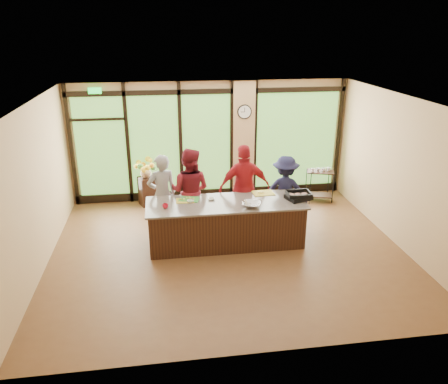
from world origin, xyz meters
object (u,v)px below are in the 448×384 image
object	(u,v)px
island_base	(226,224)
roasting_pan	(298,197)
flower_stand	(147,191)
cook_right	(285,191)
cook_left	(162,194)
bar_cart	(320,181)

from	to	relation	value
island_base	roasting_pan	size ratio (longest dim) A/B	6.47
roasting_pan	flower_stand	xyz separation A→B (m)	(-3.15, 2.40, -0.60)
cook_right	island_base	bearing A→B (deg)	43.35
cook_left	bar_cart	distance (m)	4.17
island_base	bar_cart	bearing A→B (deg)	35.87
cook_left	roasting_pan	world-z (taller)	cook_left
cook_left	roasting_pan	xyz separation A→B (m)	(2.76, -0.79, 0.08)
cook_left	cook_right	distance (m)	2.72
island_base	flower_stand	size ratio (longest dim) A/B	4.27
island_base	cook_right	size ratio (longest dim) A/B	1.94
island_base	flower_stand	distance (m)	2.87
cook_right	bar_cart	xyz separation A→B (m)	(1.26, 1.19, -0.26)
cook_right	roasting_pan	size ratio (longest dim) A/B	3.34
cook_left	cook_right	world-z (taller)	cook_left
bar_cart	cook_right	bearing A→B (deg)	-119.44
island_base	flower_stand	bearing A→B (deg)	124.97
cook_right	flower_stand	distance (m)	3.50
roasting_pan	bar_cart	bearing A→B (deg)	40.08
cook_right	roasting_pan	world-z (taller)	cook_right
cook_left	island_base	bearing A→B (deg)	132.74
roasting_pan	cook_right	bearing A→B (deg)	74.78
cook_right	bar_cart	bearing A→B (deg)	-121.46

